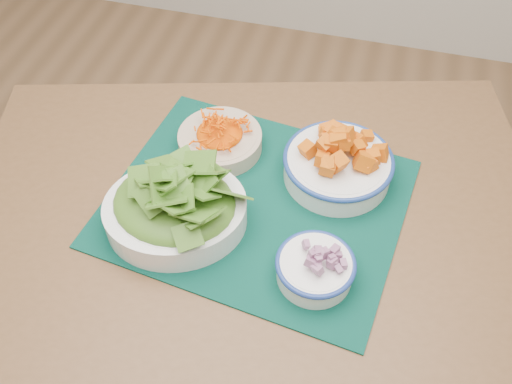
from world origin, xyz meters
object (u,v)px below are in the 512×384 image
table (256,238)px  lettuce_bowl (174,203)px  placemat (256,202)px  squash_bowl (339,159)px  onion_bowl (315,265)px  carrot_bowl (220,138)px

table → lettuce_bowl: size_ratio=3.97×
table → placemat: 0.11m
squash_bowl → onion_bowl: (0.00, -0.24, -0.01)m
table → placemat: (-0.00, 0.01, 0.11)m
lettuce_bowl → onion_bowl: 0.28m
carrot_bowl → lettuce_bowl: 0.21m
placemat → carrot_bowl: size_ratio=2.99×
carrot_bowl → lettuce_bowl: bearing=-95.5°
placemat → lettuce_bowl: lettuce_bowl is taller
squash_bowl → lettuce_bowl: bearing=-144.4°
table → onion_bowl: size_ratio=7.38×
placemat → onion_bowl: (0.14, -0.14, 0.04)m
lettuce_bowl → onion_bowl: (0.27, -0.05, -0.02)m
table → placemat: bearing=84.3°
placemat → onion_bowl: bearing=-36.8°
table → squash_bowl: 0.24m
placemat → carrot_bowl: bearing=139.1°
lettuce_bowl → carrot_bowl: bearing=64.2°
placemat → squash_bowl: squash_bowl is taller
table → carrot_bowl: carrot_bowl is taller
table → lettuce_bowl: 0.23m
placemat → carrot_bowl: carrot_bowl is taller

